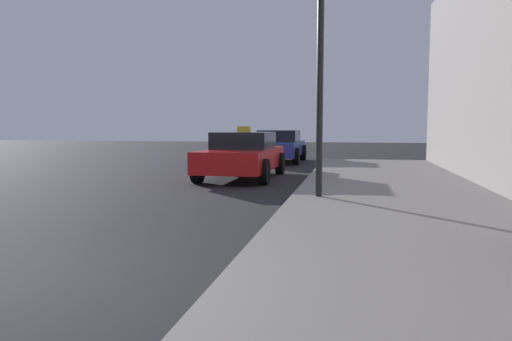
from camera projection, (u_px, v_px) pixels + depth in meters
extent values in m
cylinder|color=black|center=(320.00, 97.00, 8.75)|extent=(0.12, 0.12, 3.62)
cube|color=red|center=(242.00, 159.00, 13.32)|extent=(1.70, 4.21, 0.55)
cube|color=black|center=(244.00, 140.00, 13.48)|extent=(1.50, 1.89, 0.45)
cube|color=yellow|center=(244.00, 129.00, 13.45)|extent=(0.36, 0.14, 0.16)
cylinder|color=black|center=(264.00, 172.00, 11.86)|extent=(0.22, 0.64, 0.64)
cylinder|color=black|center=(198.00, 171.00, 12.19)|extent=(0.22, 0.64, 0.64)
cylinder|color=black|center=(280.00, 163.00, 14.49)|extent=(0.22, 0.64, 0.64)
cylinder|color=black|center=(225.00, 163.00, 14.82)|extent=(0.22, 0.64, 0.64)
cube|color=#233899|center=(279.00, 148.00, 19.33)|extent=(1.70, 4.16, 0.55)
cube|color=black|center=(279.00, 136.00, 19.49)|extent=(1.50, 1.87, 0.45)
cylinder|color=black|center=(296.00, 156.00, 17.89)|extent=(0.22, 0.64, 0.64)
cylinder|color=black|center=(251.00, 156.00, 18.22)|extent=(0.22, 0.64, 0.64)
cylinder|color=black|center=(303.00, 152.00, 20.49)|extent=(0.22, 0.64, 0.64)
cylinder|color=black|center=(264.00, 152.00, 20.82)|extent=(0.22, 0.64, 0.64)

